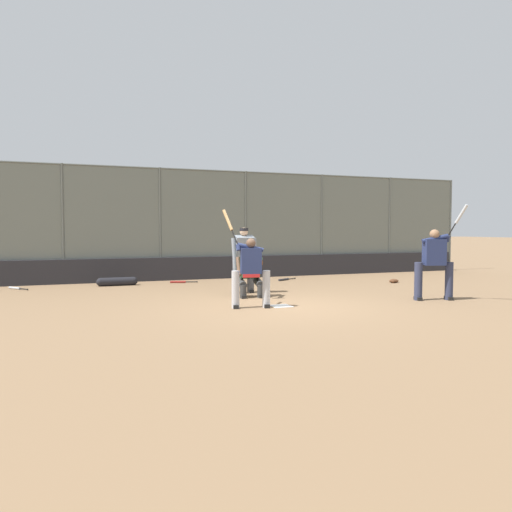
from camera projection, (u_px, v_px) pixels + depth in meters
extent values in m
plane|color=#846647|center=(281.00, 306.00, 10.83)|extent=(160.00, 160.00, 0.00)
cube|color=white|center=(281.00, 306.00, 10.83)|extent=(0.43, 0.43, 0.01)
cylinder|color=#515651|center=(450.00, 225.00, 20.44)|extent=(0.08, 0.08, 3.68)
cylinder|color=#515651|center=(389.00, 225.00, 19.40)|extent=(0.08, 0.08, 3.68)
cylinder|color=#515651|center=(322.00, 225.00, 18.35)|extent=(0.08, 0.08, 3.68)
cylinder|color=#515651|center=(246.00, 224.00, 17.31)|extent=(0.08, 0.08, 3.68)
cylinder|color=#515651|center=(160.00, 224.00, 16.27)|extent=(0.08, 0.08, 3.68)
cylinder|color=#515651|center=(63.00, 224.00, 15.22)|extent=(0.08, 0.08, 3.68)
cube|color=slate|center=(204.00, 224.00, 16.79)|extent=(20.76, 0.01, 3.68)
cylinder|color=#515651|center=(204.00, 170.00, 16.69)|extent=(20.76, 0.06, 0.06)
cube|color=#28282D|center=(205.00, 268.00, 16.77)|extent=(20.34, 0.18, 0.75)
cube|color=slate|center=(175.00, 271.00, 19.12)|extent=(14.53, 3.05, 0.12)
cube|color=slate|center=(181.00, 269.00, 18.08)|extent=(14.53, 0.55, 0.44)
cube|color=#B7BABC|center=(181.00, 262.00, 18.07)|extent=(14.53, 0.24, 0.08)
cube|color=slate|center=(178.00, 264.00, 18.59)|extent=(14.53, 0.55, 0.76)
cube|color=#B7BABC|center=(178.00, 253.00, 18.57)|extent=(14.53, 0.24, 0.08)
cube|color=slate|center=(175.00, 259.00, 19.09)|extent=(14.53, 0.55, 1.08)
cube|color=#B7BABC|center=(175.00, 244.00, 19.06)|extent=(14.53, 0.24, 0.08)
cube|color=slate|center=(172.00, 254.00, 19.60)|extent=(14.53, 0.55, 1.40)
cube|color=#B7BABC|center=(172.00, 235.00, 19.56)|extent=(14.53, 0.24, 0.08)
cube|color=slate|center=(170.00, 249.00, 20.11)|extent=(14.53, 0.55, 1.72)
cube|color=#B7BABC|center=(169.00, 227.00, 20.06)|extent=(14.53, 0.24, 0.08)
cylinder|color=#B7B7BC|center=(266.00, 289.00, 10.66)|extent=(0.17, 0.17, 0.80)
cube|color=black|center=(266.00, 306.00, 10.68)|extent=(0.17, 0.30, 0.08)
cylinder|color=#B7B7BC|center=(235.00, 290.00, 10.56)|extent=(0.17, 0.17, 0.80)
cube|color=black|center=(236.00, 306.00, 10.58)|extent=(0.17, 0.30, 0.08)
cube|color=navy|center=(251.00, 261.00, 10.57)|extent=(0.47, 0.33, 0.55)
sphere|color=brown|center=(251.00, 243.00, 10.55)|extent=(0.20, 0.20, 0.20)
cylinder|color=navy|center=(250.00, 247.00, 10.58)|extent=(0.56, 0.25, 0.21)
cylinder|color=navy|center=(238.00, 248.00, 10.54)|extent=(0.10, 0.14, 0.15)
sphere|color=black|center=(238.00, 245.00, 10.56)|extent=(0.04, 0.04, 0.04)
cylinder|color=black|center=(235.00, 237.00, 10.63)|extent=(0.11, 0.22, 0.33)
cylinder|color=tan|center=(228.00, 220.00, 10.78)|extent=(0.18, 0.33, 0.47)
cylinder|color=#333333|center=(260.00, 291.00, 12.19)|extent=(0.16, 0.16, 0.32)
cylinder|color=#333333|center=(259.00, 283.00, 12.38)|extent=(0.26, 0.51, 0.25)
cube|color=black|center=(260.00, 296.00, 12.19)|extent=(0.14, 0.27, 0.08)
cylinder|color=#333333|center=(243.00, 292.00, 12.10)|extent=(0.16, 0.16, 0.32)
cylinder|color=#333333|center=(242.00, 283.00, 12.29)|extent=(0.26, 0.51, 0.25)
cube|color=black|center=(243.00, 297.00, 12.10)|extent=(0.14, 0.27, 0.08)
cube|color=#2D5138|center=(250.00, 267.00, 12.36)|extent=(0.52, 0.44, 0.58)
cube|color=#B21E1E|center=(251.00, 268.00, 12.21)|extent=(0.44, 0.20, 0.48)
sphere|color=brown|center=(250.00, 253.00, 12.34)|extent=(0.22, 0.22, 0.22)
sphere|color=#B21E1E|center=(250.00, 251.00, 12.34)|extent=(0.24, 0.24, 0.24)
cylinder|color=#2D5138|center=(259.00, 261.00, 12.14)|extent=(0.37, 0.53, 0.17)
ellipsoid|color=#56331E|center=(257.00, 263.00, 11.87)|extent=(0.31, 0.14, 0.24)
cylinder|color=brown|center=(239.00, 266.00, 12.30)|extent=(0.14, 0.34, 0.47)
cylinder|color=#4C4C51|center=(251.00, 276.00, 13.20)|extent=(0.18, 0.18, 0.88)
cube|color=black|center=(251.00, 291.00, 13.23)|extent=(0.13, 0.29, 0.08)
cylinder|color=#4C4C51|center=(236.00, 276.00, 13.08)|extent=(0.18, 0.18, 0.88)
cube|color=black|center=(236.00, 291.00, 13.11)|extent=(0.13, 0.29, 0.08)
cube|color=gray|center=(244.00, 248.00, 13.05)|extent=(0.50, 0.44, 0.67)
sphere|color=tan|center=(244.00, 232.00, 13.02)|extent=(0.22, 0.22, 0.22)
cylinder|color=black|center=(244.00, 229.00, 13.02)|extent=(0.23, 0.23, 0.08)
cylinder|color=gray|center=(255.00, 256.00, 13.08)|extent=(0.16, 0.25, 0.93)
cylinder|color=gray|center=(234.00, 256.00, 12.92)|extent=(0.14, 0.25, 0.93)
cylinder|color=#2D334C|center=(418.00, 281.00, 11.74)|extent=(0.19, 0.19, 0.90)
cube|color=black|center=(418.00, 299.00, 11.77)|extent=(0.18, 0.30, 0.08)
cylinder|color=#2D334C|center=(449.00, 281.00, 11.80)|extent=(0.19, 0.19, 0.90)
cube|color=black|center=(449.00, 298.00, 11.82)|extent=(0.18, 0.30, 0.08)
cube|color=navy|center=(434.00, 252.00, 11.74)|extent=(0.55, 0.41, 0.62)
sphere|color=#936B4C|center=(435.00, 234.00, 11.71)|extent=(0.23, 0.23, 0.23)
cylinder|color=navy|center=(435.00, 239.00, 11.69)|extent=(0.62, 0.32, 0.23)
cylinder|color=navy|center=(447.00, 239.00, 11.72)|extent=(0.12, 0.16, 0.17)
sphere|color=black|center=(448.00, 236.00, 11.69)|extent=(0.04, 0.04, 0.04)
cylinder|color=black|center=(452.00, 230.00, 11.61)|extent=(0.09, 0.21, 0.31)
cylinder|color=#B7BCC1|center=(461.00, 214.00, 11.41)|extent=(0.16, 0.32, 0.45)
sphere|color=black|center=(295.00, 278.00, 16.70)|extent=(0.04, 0.04, 0.04)
cylinder|color=black|center=(292.00, 279.00, 16.58)|extent=(0.33, 0.18, 0.03)
cylinder|color=#28282D|center=(284.00, 280.00, 16.27)|extent=(0.46, 0.27, 0.07)
sphere|color=black|center=(28.00, 289.00, 13.61)|extent=(0.04, 0.04, 0.04)
cylinder|color=black|center=(24.00, 289.00, 13.70)|extent=(0.23, 0.29, 0.03)
cylinder|color=#B7BCC1|center=(15.00, 288.00, 13.91)|extent=(0.34, 0.41, 0.07)
sphere|color=black|center=(197.00, 282.00, 15.56)|extent=(0.04, 0.04, 0.04)
cylinder|color=black|center=(191.00, 282.00, 15.55)|extent=(0.34, 0.13, 0.03)
cylinder|color=maroon|center=(178.00, 282.00, 15.53)|extent=(0.48, 0.21, 0.07)
ellipsoid|color=#56331E|center=(394.00, 281.00, 15.60)|extent=(0.32, 0.21, 0.12)
ellipsoid|color=#56331E|center=(393.00, 281.00, 15.48)|extent=(0.12, 0.09, 0.09)
cylinder|color=black|center=(117.00, 281.00, 14.80)|extent=(0.95, 0.25, 0.25)
sphere|color=black|center=(134.00, 281.00, 14.96)|extent=(0.24, 0.24, 0.24)
sphere|color=black|center=(100.00, 282.00, 14.63)|extent=(0.24, 0.24, 0.24)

